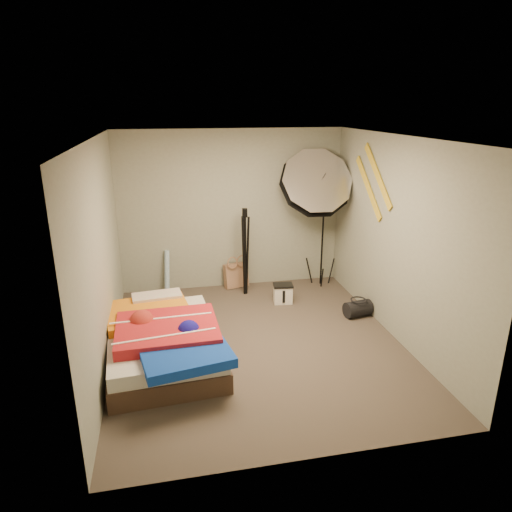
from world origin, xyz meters
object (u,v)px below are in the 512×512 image
object	(u,v)px
tote_bag	(236,275)
camera_tripod	(245,246)
camera_case	(283,294)
bed	(164,340)
photo_umbrella	(315,185)
duffel_bag	(358,309)
wrapping_roll	(167,272)

from	to	relation	value
tote_bag	camera_tripod	distance (m)	0.67
camera_case	bed	xyz separation A→B (m)	(-1.77, -1.29, 0.13)
camera_tripod	tote_bag	bearing A→B (deg)	106.62
photo_umbrella	tote_bag	bearing A→B (deg)	167.14
tote_bag	camera_tripod	xyz separation A→B (m)	(0.09, -0.32, 0.59)
camera_tripod	duffel_bag	bearing A→B (deg)	-38.29
camera_case	camera_tripod	bearing A→B (deg)	145.01
wrapping_roll	camera_tripod	world-z (taller)	camera_tripod
bed	camera_tripod	world-z (taller)	camera_tripod
bed	camera_tripod	xyz separation A→B (m)	(1.27, 1.74, 0.52)
tote_bag	camera_case	distance (m)	0.96
camera_case	photo_umbrella	size ratio (longest dim) A/B	0.11
wrapping_roll	photo_umbrella	world-z (taller)	photo_umbrella
tote_bag	bed	xyz separation A→B (m)	(-1.18, -2.06, 0.06)
tote_bag	camera_case	xyz separation A→B (m)	(0.59, -0.76, -0.06)
tote_bag	duffel_bag	xyz separation A→B (m)	(1.50, -1.42, -0.08)
camera_case	duffel_bag	world-z (taller)	camera_case
wrapping_roll	photo_umbrella	bearing A→B (deg)	-6.78
camera_tripod	wrapping_roll	bearing A→B (deg)	165.15
bed	photo_umbrella	xyz separation A→B (m)	(2.37, 1.78, 1.42)
duffel_bag	camera_tripod	bearing A→B (deg)	131.76
camera_tripod	camera_case	bearing A→B (deg)	-42.23
bed	tote_bag	bearing A→B (deg)	60.15
duffel_bag	camera_tripod	xyz separation A→B (m)	(-1.40, 1.11, 0.67)
wrapping_roll	camera_case	bearing A→B (deg)	-24.36
wrapping_roll	camera_case	size ratio (longest dim) A/B	2.52
wrapping_roll	duffel_bag	xyz separation A→B (m)	(2.60, -1.42, -0.23)
tote_bag	camera_case	world-z (taller)	tote_bag
wrapping_roll	camera_tripod	bearing A→B (deg)	-14.85
wrapping_roll	camera_tripod	size ratio (longest dim) A/B	0.49
wrapping_roll	bed	xyz separation A→B (m)	(-0.08, -2.06, -0.08)
tote_bag	duffel_bag	world-z (taller)	tote_bag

